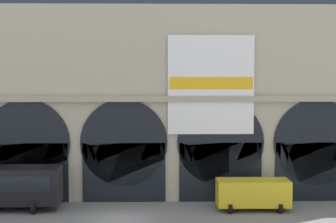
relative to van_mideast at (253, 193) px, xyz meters
The scene contains 3 objects.
ground_plane 9.81m from the van_mideast, 165.68° to the right, with size 200.00×200.00×0.00m, color slate.
station_building 13.36m from the van_mideast, 153.76° to the left, with size 45.79×4.46×19.92m.
van_mideast is the anchor object (origin of this frame).
Camera 1 is at (2.55, -33.66, 9.82)m, focal length 54.63 mm.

